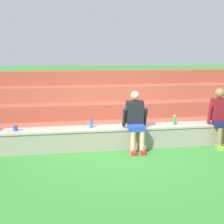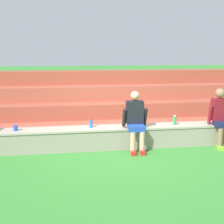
# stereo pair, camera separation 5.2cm
# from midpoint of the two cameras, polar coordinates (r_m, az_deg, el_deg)

# --- Properties ---
(ground_plane) EXTENTS (80.00, 80.00, 0.00)m
(ground_plane) POSITION_cam_midpoint_polar(r_m,az_deg,el_deg) (6.34, 1.99, -7.75)
(ground_plane) COLOR #388433
(stone_seating_wall) EXTENTS (8.93, 0.49, 0.49)m
(stone_seating_wall) POSITION_cam_midpoint_polar(r_m,az_deg,el_deg) (6.47, 1.64, -4.91)
(stone_seating_wall) COLOR gray
(stone_seating_wall) RESTS_ON ground
(brick_bleachers) EXTENTS (11.88, 2.27, 1.60)m
(brick_bleachers) POSITION_cam_midpoint_polar(r_m,az_deg,el_deg) (8.22, -0.71, 1.19)
(brick_bleachers) COLOR #A8513D
(brick_bleachers) RESTS_ON ground
(person_left_of_center) EXTENTS (0.55, 0.57, 1.31)m
(person_left_of_center) POSITION_cam_midpoint_polar(r_m,az_deg,el_deg) (6.18, 4.54, -1.59)
(person_left_of_center) COLOR #DBAD89
(person_left_of_center) RESTS_ON ground
(person_center) EXTENTS (0.51, 0.57, 1.34)m
(person_center) POSITION_cam_midpoint_polar(r_m,az_deg,el_deg) (6.92, 20.80, -0.69)
(person_center) COLOR #996B4C
(person_center) RESTS_ON ground
(water_bottle_near_left) EXTENTS (0.08, 0.08, 0.21)m
(water_bottle_near_left) POSITION_cam_midpoint_polar(r_m,az_deg,el_deg) (6.32, -4.52, -2.29)
(water_bottle_near_left) COLOR blue
(water_bottle_near_left) RESTS_ON stone_seating_wall
(water_bottle_mid_left) EXTENTS (0.08, 0.08, 0.22)m
(water_bottle_mid_left) POSITION_cam_midpoint_polar(r_m,az_deg,el_deg) (6.72, 12.28, -1.61)
(water_bottle_mid_left) COLOR green
(water_bottle_mid_left) RESTS_ON stone_seating_wall
(plastic_cup_middle) EXTENTS (0.09, 0.09, 0.12)m
(plastic_cup_middle) POSITION_cam_midpoint_polar(r_m,az_deg,el_deg) (6.40, -19.17, -3.10)
(plastic_cup_middle) COLOR blue
(plastic_cup_middle) RESTS_ON stone_seating_wall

